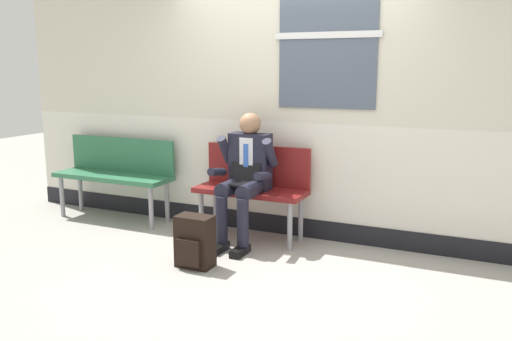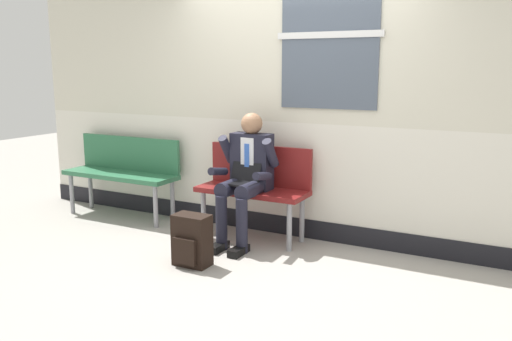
% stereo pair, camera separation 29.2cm
% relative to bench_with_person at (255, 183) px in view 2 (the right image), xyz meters
% --- Properties ---
extents(ground_plane, '(18.00, 18.00, 0.00)m').
position_rel_bench_with_person_xyz_m(ground_plane, '(0.31, -0.43, -0.56)').
color(ground_plane, '#9E9991').
extents(station_wall, '(6.63, 0.17, 2.77)m').
position_rel_bench_with_person_xyz_m(station_wall, '(0.31, 0.28, 0.82)').
color(station_wall, beige).
rests_on(station_wall, ground).
extents(bench_with_person, '(1.12, 0.42, 0.93)m').
position_rel_bench_with_person_xyz_m(bench_with_person, '(0.00, 0.00, 0.00)').
color(bench_with_person, maroon).
rests_on(bench_with_person, ground).
extents(bench_empty, '(1.40, 0.42, 0.91)m').
position_rel_bench_with_person_xyz_m(bench_empty, '(-1.71, -0.00, 0.00)').
color(bench_empty, '#2D6B47').
rests_on(bench_empty, ground).
extents(person_seated, '(0.57, 0.70, 1.27)m').
position_rel_bench_with_person_xyz_m(person_seated, '(0.00, -0.20, 0.13)').
color(person_seated, '#1E1E2D').
rests_on(person_seated, ground).
extents(backpack, '(0.32, 0.23, 0.45)m').
position_rel_bench_with_person_xyz_m(backpack, '(-0.12, -0.95, -0.34)').
color(backpack, black).
rests_on(backpack, ground).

